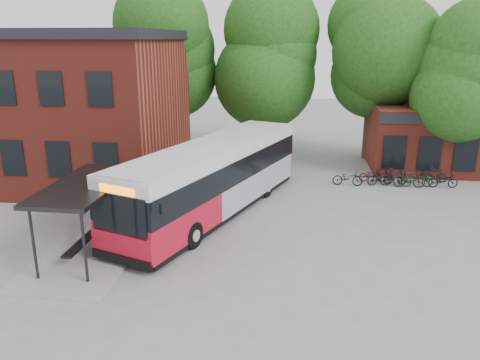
# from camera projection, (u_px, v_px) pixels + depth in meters

# --- Properties ---
(ground) EXTENTS (100.00, 100.00, 0.00)m
(ground) POSITION_uv_depth(u_px,v_px,m) (210.00, 248.00, 18.68)
(ground) COLOR gray
(station_building) EXTENTS (18.40, 10.40, 8.50)m
(station_building) POSITION_uv_depth(u_px,v_px,m) (21.00, 106.00, 27.55)
(station_building) COLOR maroon
(station_building) RESTS_ON ground
(bus_shelter) EXTENTS (3.60, 7.00, 2.90)m
(bus_shelter) POSITION_uv_depth(u_px,v_px,m) (89.00, 218.00, 17.85)
(bus_shelter) COLOR #242427
(bus_shelter) RESTS_ON ground
(bike_rail) EXTENTS (5.20, 0.10, 0.38)m
(bike_rail) POSITION_uv_depth(u_px,v_px,m) (400.00, 180.00, 27.00)
(bike_rail) COLOR #242427
(bike_rail) RESTS_ON ground
(tree_0) EXTENTS (7.92, 7.92, 11.00)m
(tree_0) POSITION_uv_depth(u_px,v_px,m) (167.00, 76.00, 33.00)
(tree_0) COLOR #1B4713
(tree_0) RESTS_ON ground
(tree_1) EXTENTS (7.92, 7.92, 10.40)m
(tree_1) POSITION_uv_depth(u_px,v_px,m) (267.00, 80.00, 33.19)
(tree_1) COLOR #1B4713
(tree_1) RESTS_ON ground
(tree_2) EXTENTS (7.92, 7.92, 11.00)m
(tree_2) POSITION_uv_depth(u_px,v_px,m) (371.00, 78.00, 31.32)
(tree_2) COLOR #1B4713
(tree_2) RESTS_ON ground
(tree_3) EXTENTS (7.04, 7.04, 9.28)m
(tree_3) POSITION_uv_depth(u_px,v_px,m) (467.00, 99.00, 27.17)
(tree_3) COLOR #1B4713
(tree_3) RESTS_ON ground
(city_bus) EXTENTS (7.25, 13.49, 3.39)m
(city_bus) POSITION_uv_depth(u_px,v_px,m) (214.00, 179.00, 22.03)
(city_bus) COLOR red
(city_bus) RESTS_ON ground
(bicycle_0) EXTENTS (1.71, 0.68, 0.88)m
(bicycle_0) POSITION_uv_depth(u_px,v_px,m) (348.00, 178.00, 26.57)
(bicycle_0) COLOR black
(bicycle_0) RESTS_ON ground
(bicycle_1) EXTENTS (1.68, 0.97, 0.98)m
(bicycle_1) POSITION_uv_depth(u_px,v_px,m) (381.00, 177.00, 26.59)
(bicycle_1) COLOR black
(bicycle_1) RESTS_ON ground
(bicycle_2) EXTENTS (1.56, 0.64, 0.80)m
(bicycle_2) POSITION_uv_depth(u_px,v_px,m) (372.00, 175.00, 27.27)
(bicycle_2) COLOR #4B0505
(bicycle_2) RESTS_ON ground
(bicycle_3) EXTENTS (1.78, 0.99, 1.03)m
(bicycle_3) POSITION_uv_depth(u_px,v_px,m) (394.00, 176.00, 26.58)
(bicycle_3) COLOR black
(bicycle_3) RESTS_ON ground
(bicycle_4) EXTENTS (1.86, 0.85, 0.94)m
(bicycle_4) POSITION_uv_depth(u_px,v_px,m) (417.00, 179.00, 26.30)
(bicycle_4) COLOR #0C401F
(bicycle_4) RESTS_ON ground
(bicycle_5) EXTENTS (1.78, 0.50, 1.07)m
(bicycle_5) POSITION_uv_depth(u_px,v_px,m) (409.00, 178.00, 26.15)
(bicycle_5) COLOR black
(bicycle_5) RESTS_ON ground
(bicycle_6) EXTENTS (1.66, 0.68, 0.85)m
(bicycle_6) POSITION_uv_depth(u_px,v_px,m) (443.00, 180.00, 26.16)
(bicycle_6) COLOR black
(bicycle_6) RESTS_ON ground
(bicycle_7) EXTENTS (1.51, 0.94, 0.88)m
(bicycle_7) POSITION_uv_depth(u_px,v_px,m) (434.00, 174.00, 27.31)
(bicycle_7) COLOR black
(bicycle_7) RESTS_ON ground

